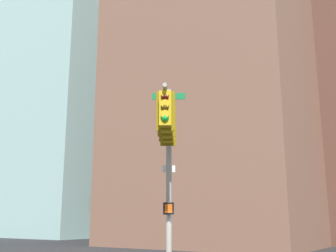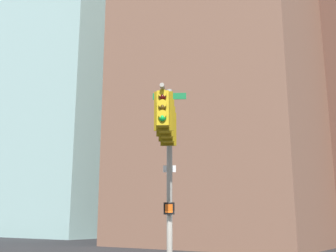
% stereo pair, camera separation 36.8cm
% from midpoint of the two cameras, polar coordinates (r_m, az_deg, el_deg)
% --- Properties ---
extents(signal_pole_assembly, '(3.61, 2.57, 6.89)m').
position_cam_midpoint_polar(signal_pole_assembly, '(13.35, -0.86, -1.87)').
color(signal_pole_assembly, '#9E998C').
rests_on(signal_pole_assembly, ground_plane).
extents(building_brick_nearside, '(22.91, 17.32, 48.22)m').
position_cam_midpoint_polar(building_brick_nearside, '(47.16, 8.40, 15.02)').
color(building_brick_nearside, '#845B47').
rests_on(building_brick_nearside, ground_plane).
extents(building_brick_midblock, '(21.70, 15.80, 43.20)m').
position_cam_midpoint_polar(building_brick_midblock, '(53.40, 18.23, 9.17)').
color(building_brick_midblock, brown).
rests_on(building_brick_midblock, ground_plane).
extents(building_glass_tower, '(22.97, 30.93, 74.91)m').
position_cam_midpoint_polar(building_glass_tower, '(76.59, -14.61, 15.05)').
color(building_glass_tower, '#9EC6C1').
rests_on(building_glass_tower, ground_plane).
extents(building_brick_farside, '(22.59, 14.24, 34.13)m').
position_cam_midpoint_polar(building_brick_farside, '(73.48, 0.82, -1.13)').
color(building_brick_farside, brown).
rests_on(building_brick_farside, ground_plane).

